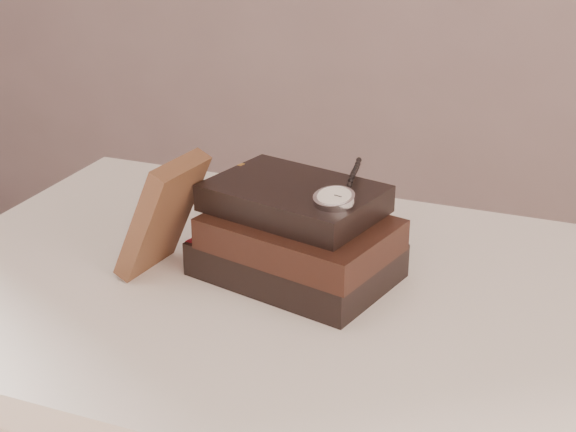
% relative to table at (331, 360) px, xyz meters
% --- Properties ---
extents(table, '(1.00, 0.60, 0.75)m').
position_rel_table_xyz_m(table, '(0.00, 0.00, 0.00)').
color(table, silver).
rests_on(table, ground).
extents(book_stack, '(0.25, 0.20, 0.11)m').
position_rel_table_xyz_m(book_stack, '(-0.05, 0.02, 0.14)').
color(book_stack, black).
rests_on(book_stack, table).
extents(journal, '(0.09, 0.10, 0.15)m').
position_rel_table_xyz_m(journal, '(-0.20, -0.03, 0.17)').
color(journal, '#412619').
rests_on(journal, table).
extents(pocket_watch, '(0.06, 0.15, 0.02)m').
position_rel_table_xyz_m(pocket_watch, '(0.00, 0.00, 0.21)').
color(pocket_watch, silver).
rests_on(pocket_watch, book_stack).
extents(eyeglasses, '(0.11, 0.12, 0.04)m').
position_rel_table_xyz_m(eyeglasses, '(-0.11, 0.11, 0.15)').
color(eyeglasses, silver).
rests_on(eyeglasses, book_stack).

